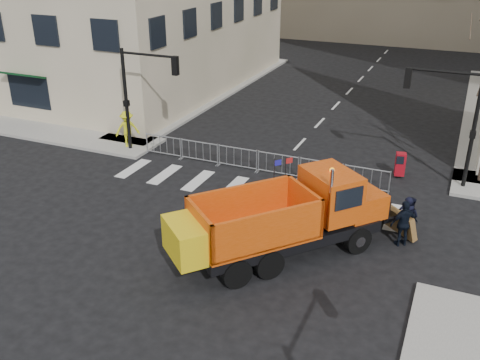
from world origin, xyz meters
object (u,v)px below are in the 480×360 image
at_px(plow_truck, 282,217).
at_px(cop_c, 404,224).
at_px(cop_b, 408,217).
at_px(newspaper_box, 400,164).
at_px(worker, 127,129).
at_px(cop_a, 406,217).

bearing_deg(plow_truck, cop_c, -16.17).
relative_size(cop_b, newspaper_box, 1.48).
bearing_deg(plow_truck, worker, 99.45).
distance_m(cop_c, newspaper_box, 6.23).
xyz_separation_m(plow_truck, newspaper_box, (2.86, 8.64, -0.86)).
height_order(plow_truck, cop_a, plow_truck).
xyz_separation_m(cop_a, worker, (-14.88, 3.61, 0.28)).
height_order(plow_truck, cop_b, plow_truck).
height_order(cop_a, cop_b, cop_a).
relative_size(cop_a, newspaper_box, 1.54).
bearing_deg(plow_truck, cop_b, -9.30).
distance_m(plow_truck, cop_b, 5.15).
height_order(plow_truck, newspaper_box, plow_truck).
relative_size(cop_a, worker, 0.87).
bearing_deg(cop_a, cop_b, -124.69).
distance_m(cop_b, newspaper_box, 5.48).
height_order(plow_truck, worker, plow_truck).
bearing_deg(cop_b, worker, 8.21).
distance_m(cop_c, worker, 15.48).
distance_m(cop_a, newspaper_box, 5.59).
xyz_separation_m(cop_a, cop_b, (0.06, 0.12, -0.03)).
bearing_deg(cop_b, newspaper_box, -57.47).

